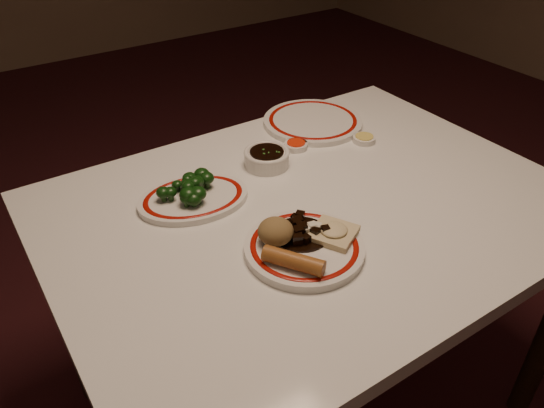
{
  "coord_description": "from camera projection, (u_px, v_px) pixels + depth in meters",
  "views": [
    {
      "loc": [
        -0.64,
        -0.79,
        1.46
      ],
      "look_at": [
        -0.12,
        -0.01,
        0.8
      ],
      "focal_mm": 35.0,
      "sensor_mm": 36.0,
      "label": 1
    }
  ],
  "objects": [
    {
      "name": "ground",
      "position": [
        302.0,
        399.0,
        1.67
      ],
      "size": [
        7.0,
        7.0,
        0.0
      ],
      "primitive_type": "plane",
      "color": "black",
      "rests_on": "ground"
    },
    {
      "name": "dining_table",
      "position": [
        311.0,
        234.0,
        1.29
      ],
      "size": [
        1.2,
        0.9,
        0.75
      ],
      "color": "white",
      "rests_on": "ground"
    },
    {
      "name": "main_plate",
      "position": [
        304.0,
        248.0,
        1.09
      ],
      "size": [
        0.31,
        0.31,
        0.02
      ],
      "color": "silver",
      "rests_on": "dining_table"
    },
    {
      "name": "rice_mound",
      "position": [
        276.0,
        231.0,
        1.08
      ],
      "size": [
        0.07,
        0.07,
        0.05
      ],
      "primitive_type": "ellipsoid",
      "color": "olive",
      "rests_on": "main_plate"
    },
    {
      "name": "spring_roll",
      "position": [
        293.0,
        261.0,
        1.02
      ],
      "size": [
        0.1,
        0.12,
        0.03
      ],
      "primitive_type": "cylinder",
      "rotation": [
        1.57,
        0.0,
        0.58
      ],
      "color": "#975A25",
      "rests_on": "main_plate"
    },
    {
      "name": "fried_wonton",
      "position": [
        334.0,
        232.0,
        1.1
      ],
      "size": [
        0.12,
        0.12,
        0.02
      ],
      "color": "beige",
      "rests_on": "main_plate"
    },
    {
      "name": "stirfry_heap",
      "position": [
        302.0,
        230.0,
        1.11
      ],
      "size": [
        0.12,
        0.12,
        0.03
      ],
      "color": "black",
      "rests_on": "main_plate"
    },
    {
      "name": "broccoli_plate",
      "position": [
        193.0,
        198.0,
        1.24
      ],
      "size": [
        0.29,
        0.26,
        0.02
      ],
      "color": "silver",
      "rests_on": "dining_table"
    },
    {
      "name": "broccoli_pile",
      "position": [
        191.0,
        188.0,
        1.22
      ],
      "size": [
        0.14,
        0.12,
        0.05
      ],
      "color": "#23471C",
      "rests_on": "broccoli_plate"
    },
    {
      "name": "soy_bowl",
      "position": [
        267.0,
        159.0,
        1.37
      ],
      "size": [
        0.12,
        0.12,
        0.04
      ],
      "color": "silver",
      "rests_on": "dining_table"
    },
    {
      "name": "sweet_sour_dish",
      "position": [
        296.0,
        145.0,
        1.45
      ],
      "size": [
        0.06,
        0.06,
        0.02
      ],
      "color": "silver",
      "rests_on": "dining_table"
    },
    {
      "name": "mustard_dish",
      "position": [
        364.0,
        139.0,
        1.48
      ],
      "size": [
        0.06,
        0.06,
        0.02
      ],
      "color": "silver",
      "rests_on": "dining_table"
    },
    {
      "name": "far_plate",
      "position": [
        313.0,
        121.0,
        1.57
      ],
      "size": [
        0.33,
        0.33,
        0.02
      ],
      "color": "silver",
      "rests_on": "dining_table"
    }
  ]
}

